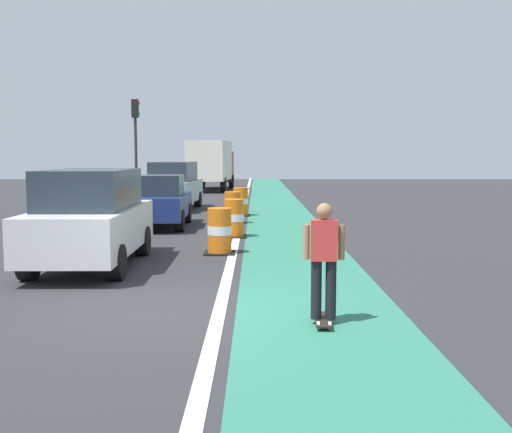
{
  "coord_description": "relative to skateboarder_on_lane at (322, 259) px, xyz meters",
  "views": [
    {
      "loc": [
        1.45,
        -9.02,
        2.34
      ],
      "look_at": [
        1.48,
        3.24,
        1.1
      ],
      "focal_mm": 42.78,
      "sensor_mm": 36.0,
      "label": 1
    }
  ],
  "objects": [
    {
      "name": "ground_plane",
      "position": [
        -2.38,
        0.76,
        -0.91
      ],
      "size": [
        100.0,
        100.0,
        0.0
      ],
      "primitive_type": "plane",
      "color": "#2D2D30"
    },
    {
      "name": "bike_lane_strip",
      "position": [
        0.02,
        12.76,
        -0.91
      ],
      "size": [
        2.5,
        80.0,
        0.01
      ],
      "primitive_type": "cube",
      "color": "#2D755B",
      "rests_on": "ground"
    },
    {
      "name": "lane_divider_stripe",
      "position": [
        -1.48,
        12.76,
        -0.91
      ],
      "size": [
        0.2,
        80.0,
        0.01
      ],
      "primitive_type": "cube",
      "color": "silver",
      "rests_on": "ground"
    },
    {
      "name": "skateboarder_on_lane",
      "position": [
        0.0,
        0.0,
        0.0
      ],
      "size": [
        0.57,
        0.81,
        1.69
      ],
      "color": "black",
      "rests_on": "ground"
    },
    {
      "name": "parked_suv_nearest",
      "position": [
        -4.39,
        4.42,
        0.12
      ],
      "size": [
        1.95,
        4.62,
        2.04
      ],
      "color": "silver",
      "rests_on": "ground"
    },
    {
      "name": "parked_sedan_second",
      "position": [
        -4.12,
        11.42,
        -0.08
      ],
      "size": [
        2.0,
        4.14,
        1.7
      ],
      "color": "navy",
      "rests_on": "ground"
    },
    {
      "name": "parked_suv_third",
      "position": [
        -4.48,
        17.93,
        0.12
      ],
      "size": [
        2.13,
        4.7,
        2.04
      ],
      "color": "#9EA0A5",
      "rests_on": "ground"
    },
    {
      "name": "traffic_barrel_front",
      "position": [
        -1.8,
        6.07,
        -0.38
      ],
      "size": [
        0.73,
        0.73,
        1.09
      ],
      "color": "orange",
      "rests_on": "ground"
    },
    {
      "name": "traffic_barrel_mid",
      "position": [
        -1.57,
        9.01,
        -0.38
      ],
      "size": [
        0.73,
        0.73,
        1.09
      ],
      "color": "orange",
      "rests_on": "ground"
    },
    {
      "name": "traffic_barrel_back",
      "position": [
        -1.73,
        12.46,
        -0.38
      ],
      "size": [
        0.73,
        0.73,
        1.09
      ],
      "color": "orange",
      "rests_on": "ground"
    },
    {
      "name": "traffic_barrel_far",
      "position": [
        -1.52,
        15.12,
        -0.38
      ],
      "size": [
        0.73,
        0.73,
        1.09
      ],
      "color": "orange",
      "rests_on": "ground"
    },
    {
      "name": "delivery_truck_down_block",
      "position": [
        -3.87,
        32.05,
        0.94
      ],
      "size": [
        2.73,
        7.72,
        3.23
      ],
      "color": "silver",
      "rests_on": "ground"
    },
    {
      "name": "traffic_light_corner",
      "position": [
        -6.98,
        22.56,
        2.59
      ],
      "size": [
        0.41,
        0.32,
        5.1
      ],
      "color": "#2D2D2D",
      "rests_on": "ground"
    }
  ]
}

